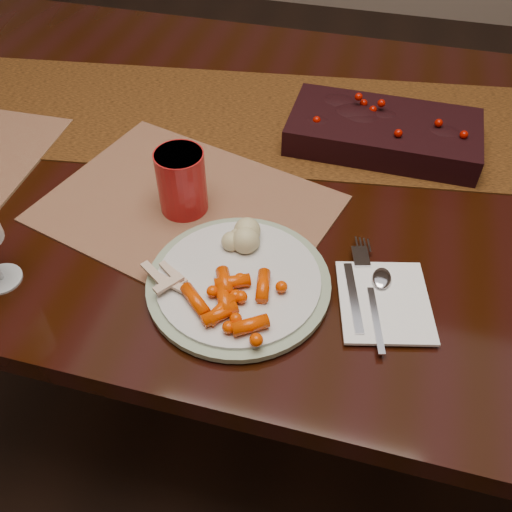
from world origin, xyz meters
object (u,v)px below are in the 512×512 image
(napkin, at_px, (384,301))
(mashed_potatoes, at_px, (240,231))
(placemat_main, at_px, (187,208))
(turkey_shreds, at_px, (162,278))
(dining_table, at_px, (283,290))
(baby_carrots, at_px, (230,298))
(dinner_plate, at_px, (239,282))
(red_cup, at_px, (182,182))
(centerpiece, at_px, (384,128))

(napkin, bearing_deg, mashed_potatoes, 153.39)
(placemat_main, distance_m, turkey_shreds, 0.17)
(mashed_potatoes, bearing_deg, dining_table, 84.43)
(baby_carrots, height_order, turkey_shreds, baby_carrots)
(dinner_plate, xyz_separation_m, napkin, (0.20, 0.02, -0.00))
(dinner_plate, relative_size, turkey_shreds, 3.52)
(napkin, bearing_deg, turkey_shreds, 176.70)
(napkin, bearing_deg, placemat_main, 147.05)
(placemat_main, bearing_deg, red_cup, -168.27)
(placemat_main, bearing_deg, dinner_plate, -31.51)
(turkey_shreds, height_order, red_cup, red_cup)
(dining_table, xyz_separation_m, turkey_shreds, (-0.10, -0.35, 0.40))
(placemat_main, distance_m, dinner_plate, 0.18)
(placemat_main, xyz_separation_m, napkin, (0.32, -0.11, 0.00))
(placemat_main, xyz_separation_m, dinner_plate, (0.12, -0.13, 0.01))
(dinner_plate, bearing_deg, dining_table, 88.95)
(baby_carrots, height_order, red_cup, red_cup)
(centerpiece, height_order, turkey_shreds, centerpiece)
(napkin, xyz_separation_m, red_cup, (-0.33, 0.11, 0.05))
(baby_carrots, distance_m, red_cup, 0.22)
(placemat_main, relative_size, napkin, 3.10)
(dinner_plate, bearing_deg, red_cup, 133.69)
(red_cup, bearing_deg, mashed_potatoes, -30.06)
(dinner_plate, xyz_separation_m, baby_carrots, (0.00, -0.04, 0.02))
(centerpiece, relative_size, dinner_plate, 1.30)
(centerpiece, xyz_separation_m, mashed_potatoes, (-0.17, -0.32, 0.00))
(red_cup, bearing_deg, centerpiece, 41.90)
(mashed_potatoes, relative_size, red_cup, 0.69)
(red_cup, bearing_deg, dinner_plate, -46.31)
(dining_table, relative_size, napkin, 12.92)
(dinner_plate, relative_size, red_cup, 2.47)
(napkin, height_order, red_cup, red_cup)
(dinner_plate, xyz_separation_m, red_cup, (-0.13, 0.13, 0.04))
(turkey_shreds, bearing_deg, placemat_main, 99.43)
(mashed_potatoes, distance_m, red_cup, 0.13)
(red_cup, bearing_deg, napkin, -19.18)
(placemat_main, bearing_deg, baby_carrots, -39.11)
(turkey_shreds, bearing_deg, centerpiece, 59.06)
(centerpiece, relative_size, placemat_main, 0.76)
(dining_table, distance_m, mashed_potatoes, 0.48)
(baby_carrots, distance_m, mashed_potatoes, 0.12)
(baby_carrots, bearing_deg, placemat_main, 125.41)
(dinner_plate, distance_m, mashed_potatoes, 0.08)
(dining_table, xyz_separation_m, napkin, (0.19, -0.29, 0.38))
(dinner_plate, height_order, mashed_potatoes, mashed_potatoes)
(centerpiece, relative_size, napkin, 2.37)
(turkey_shreds, xyz_separation_m, red_cup, (-0.03, 0.17, 0.03))
(dining_table, height_order, red_cup, red_cup)
(turkey_shreds, bearing_deg, dining_table, 73.57)
(centerpiece, bearing_deg, baby_carrots, -109.58)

